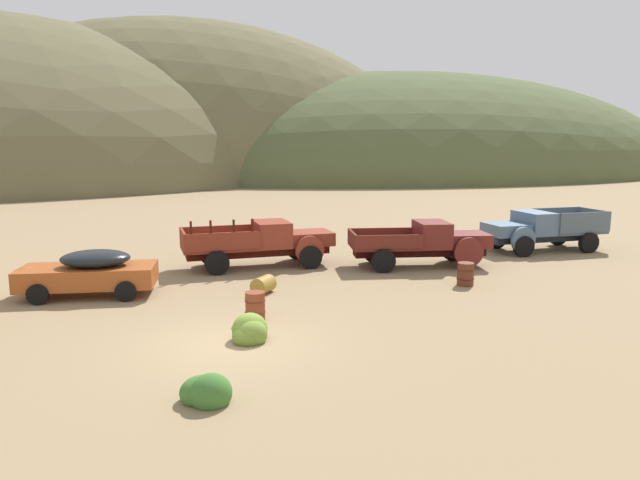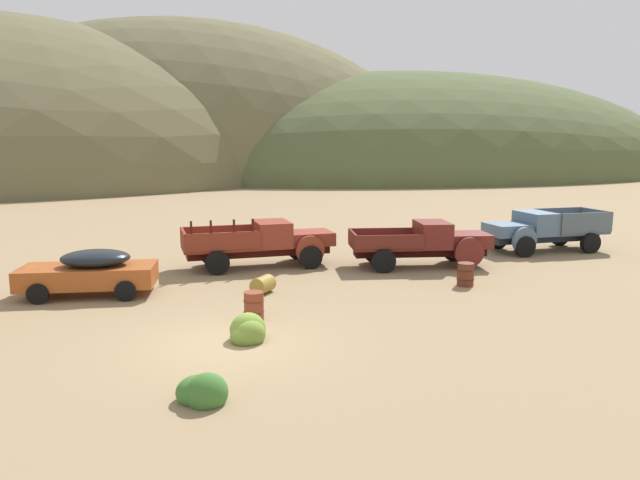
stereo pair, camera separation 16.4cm
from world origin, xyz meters
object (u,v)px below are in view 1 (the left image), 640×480
Objects in this scene: oil_drum_tipped at (263,285)px; truck_chalk_blue at (536,230)px; truck_rust_red at (269,243)px; truck_oxblood at (429,243)px; car_oxide_orange at (84,272)px; oil_drum_by_truck at (255,306)px; oil_drum_foreground at (465,274)px.

truck_chalk_blue is at bearing 11.16° from oil_drum_tipped.
truck_oxblood is at bearing -17.79° from truck_rust_red.
truck_oxblood is 5.99× the size of oil_drum_tipped.
car_oxide_orange is 6.68m from oil_drum_by_truck.
truck_rust_red is at bearing 174.09° from truck_oxblood.
truck_rust_red reaches higher than oil_drum_tipped.
truck_chalk_blue reaches higher than car_oxide_orange.
oil_drum_by_truck is (-2.57, -7.13, -0.57)m from truck_rust_red.
truck_oxblood is (6.18, -2.48, 0.00)m from truck_rust_red.
truck_rust_red reaches higher than oil_drum_by_truck.
oil_drum_foreground is at bearing 8.94° from oil_drum_by_truck.
truck_rust_red is at bearing 70.17° from oil_drum_by_truck.
oil_drum_tipped is 7.32m from oil_drum_foreground.
truck_chalk_blue is 5.90× the size of oil_drum_tipped.
truck_chalk_blue is (12.77, -1.41, 0.01)m from truck_rust_red.
car_oxide_orange is at bearing 164.67° from oil_drum_foreground.
oil_drum_foreground is (7.14, -1.61, 0.12)m from oil_drum_tipped.
oil_drum_tipped is 1.17× the size of oil_drum_by_truck.
oil_drum_by_truck reaches higher than oil_drum_tipped.
truck_oxblood reaches higher than oil_drum_foreground.
truck_chalk_blue is 7.09× the size of oil_drum_foreground.
truck_chalk_blue is 14.55m from oil_drum_tipped.
truck_oxblood is 1.01× the size of truck_chalk_blue.
truck_rust_red reaches higher than car_oxide_orange.
truck_oxblood reaches higher than car_oxide_orange.
car_oxide_orange reaches higher than oil_drum_tipped.
truck_chalk_blue is at bearing -163.96° from car_oxide_orange.
truck_oxblood is at bearing 27.98° from oil_drum_by_truck.
truck_oxblood is at bearing 12.82° from oil_drum_tipped.
truck_oxblood is (13.37, -0.17, 0.18)m from car_oxide_orange.
car_oxide_orange is 13.37m from truck_oxblood.
truck_rust_red is at bearing -148.69° from car_oxide_orange.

